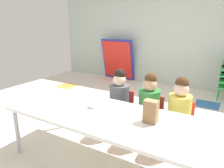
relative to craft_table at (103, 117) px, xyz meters
The scene contains 10 objects.
ground_plane 0.88m from the craft_table, 102.40° to the left, with size 6.63×5.58×0.02m.
back_wall 3.53m from the craft_table, 92.52° to the left, with size 6.63×0.10×2.56m, color #B2C1B7.
craft_table is the anchor object (origin of this frame).
seated_child_near_camera 0.66m from the craft_table, 103.81° to the left, with size 0.33×0.33×0.92m.
seated_child_middle_seat 0.70m from the craft_table, 67.72° to the left, with size 0.32×0.31×0.92m.
seated_child_far_right 0.90m from the craft_table, 45.49° to the left, with size 0.32×0.31×0.92m.
folded_activity_table 3.65m from the craft_table, 117.02° to the left, with size 0.90×0.29×1.09m.
paper_bag_brown 0.52m from the craft_table, ahead, with size 0.13×0.09×0.22m, color #9E754C.
paper_plate_near_edge 0.19m from the craft_table, 157.89° to the left, with size 0.18×0.18×0.01m, color white.
donut_powdered_on_plate 0.20m from the craft_table, 157.89° to the left, with size 0.13×0.13×0.04m, color white.
Camera 1 is at (1.28, -2.36, 1.50)m, focal length 33.97 mm.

